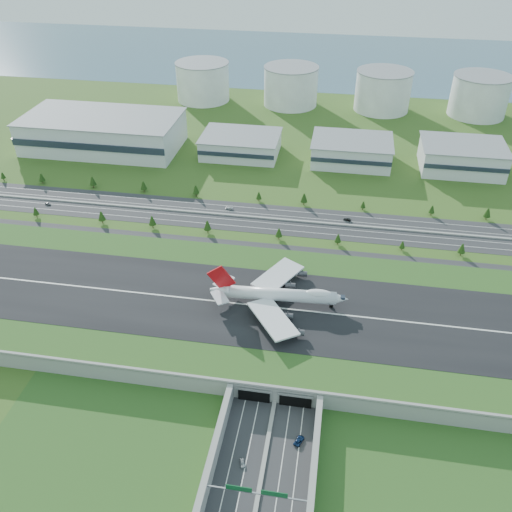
% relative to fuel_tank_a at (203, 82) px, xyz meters
% --- Properties ---
extents(ground, '(1200.00, 1200.00, 0.00)m').
position_rel_fuel_tank_a_xyz_m(ground, '(120.00, -310.00, -17.50)').
color(ground, '#204515').
rests_on(ground, ground).
extents(airfield_deck, '(520.00, 100.00, 9.20)m').
position_rel_fuel_tank_a_xyz_m(airfield_deck, '(120.00, -310.09, -13.38)').
color(airfield_deck, gray).
rests_on(airfield_deck, ground).
extents(underpass_road, '(38.80, 120.40, 8.00)m').
position_rel_fuel_tank_a_xyz_m(underpass_road, '(120.00, -409.42, -14.07)').
color(underpass_road, '#28282B').
rests_on(underpass_road, ground).
extents(sign_gantry_near, '(38.70, 0.70, 9.80)m').
position_rel_fuel_tank_a_xyz_m(sign_gantry_near, '(120.00, -405.04, -10.55)').
color(sign_gantry_near, gray).
rests_on(sign_gantry_near, ground).
extents(north_expressway, '(560.00, 36.00, 0.12)m').
position_rel_fuel_tank_a_xyz_m(north_expressway, '(120.00, -215.00, -17.44)').
color(north_expressway, '#28282B').
rests_on(north_expressway, ground).
extents(tree_row, '(497.93, 48.65, 8.45)m').
position_rel_fuel_tank_a_xyz_m(tree_row, '(118.22, -213.25, -12.82)').
color(tree_row, '#3D2819').
rests_on(tree_row, ground).
extents(hangar_west, '(120.00, 60.00, 25.00)m').
position_rel_fuel_tank_a_xyz_m(hangar_west, '(-50.00, -125.00, -5.00)').
color(hangar_west, silver).
rests_on(hangar_west, ground).
extents(hangar_mid_a, '(58.00, 42.00, 15.00)m').
position_rel_fuel_tank_a_xyz_m(hangar_mid_a, '(60.00, -120.00, -10.00)').
color(hangar_mid_a, silver).
rests_on(hangar_mid_a, ground).
extents(hangar_mid_b, '(58.00, 42.00, 17.00)m').
position_rel_fuel_tank_a_xyz_m(hangar_mid_b, '(145.00, -120.00, -9.00)').
color(hangar_mid_b, silver).
rests_on(hangar_mid_b, ground).
extents(hangar_mid_c, '(58.00, 42.00, 19.00)m').
position_rel_fuel_tank_a_xyz_m(hangar_mid_c, '(225.00, -120.00, -8.00)').
color(hangar_mid_c, silver).
rests_on(hangar_mid_c, ground).
extents(fuel_tank_a, '(50.00, 50.00, 35.00)m').
position_rel_fuel_tank_a_xyz_m(fuel_tank_a, '(0.00, 0.00, 0.00)').
color(fuel_tank_a, silver).
rests_on(fuel_tank_a, ground).
extents(fuel_tank_b, '(50.00, 50.00, 35.00)m').
position_rel_fuel_tank_a_xyz_m(fuel_tank_b, '(85.00, 0.00, 0.00)').
color(fuel_tank_b, silver).
rests_on(fuel_tank_b, ground).
extents(fuel_tank_c, '(50.00, 50.00, 35.00)m').
position_rel_fuel_tank_a_xyz_m(fuel_tank_c, '(170.00, 0.00, 0.00)').
color(fuel_tank_c, silver).
rests_on(fuel_tank_c, ground).
extents(fuel_tank_d, '(50.00, 50.00, 35.00)m').
position_rel_fuel_tank_a_xyz_m(fuel_tank_d, '(255.00, 0.00, 0.00)').
color(fuel_tank_d, silver).
rests_on(fuel_tank_d, ground).
extents(bay_water, '(1200.00, 260.00, 0.06)m').
position_rel_fuel_tank_a_xyz_m(bay_water, '(120.00, 170.00, -17.47)').
color(bay_water, '#3D6074').
rests_on(bay_water, ground).
extents(boeing_747, '(67.33, 63.49, 20.80)m').
position_rel_fuel_tank_a_xyz_m(boeing_747, '(114.24, -306.87, -3.60)').
color(boeing_747, silver).
rests_on(boeing_747, airfield_deck).
extents(car_0, '(3.04, 4.55, 1.44)m').
position_rel_fuel_tank_a_xyz_m(car_0, '(112.26, -390.05, -16.66)').
color(car_0, '#AEAEB3').
rests_on(car_0, ground).
extents(car_2, '(4.31, 5.95, 1.50)m').
position_rel_fuel_tank_a_xyz_m(car_2, '(131.74, -377.23, -16.63)').
color(car_2, '#0E2146').
rests_on(car_2, ground).
extents(car_4, '(4.59, 2.93, 1.45)m').
position_rel_fuel_tank_a_xyz_m(car_4, '(-50.33, -221.41, -16.65)').
color(car_4, '#5D5C61').
rests_on(car_4, ground).
extents(car_5, '(5.03, 2.76, 1.57)m').
position_rel_fuel_tank_a_xyz_m(car_5, '(145.12, -209.27, -16.59)').
color(car_5, black).
rests_on(car_5, ground).
extents(car_7, '(5.57, 3.12, 1.53)m').
position_rel_fuel_tank_a_xyz_m(car_7, '(68.76, -207.03, -16.62)').
color(car_7, silver).
rests_on(car_7, ground).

